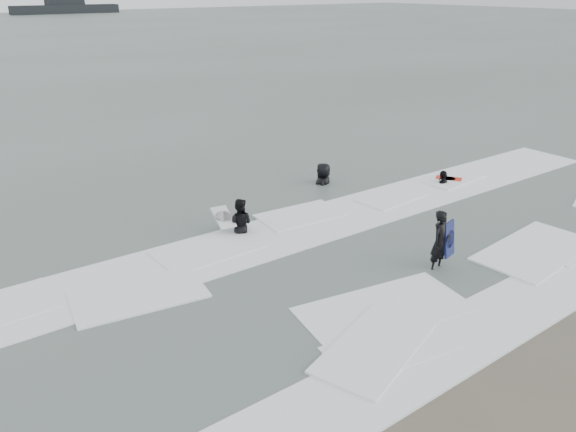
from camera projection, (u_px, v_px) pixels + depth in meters
ground at (422, 334)px, 12.17m from camera, size 320.00×320.00×0.00m
surfer_centre at (437, 270)px, 14.91m from camera, size 0.67×0.49×1.70m
surfer_wading at (240, 234)px, 17.07m from camera, size 1.03×1.02×1.68m
surfer_right_near at (442, 185)px, 21.16m from camera, size 1.10×0.75×1.73m
surfer_right_far at (323, 184)px, 21.26m from camera, size 1.11×1.14×1.98m
surf_foam at (316, 268)px, 14.93m from camera, size 30.03×9.06×0.09m
bodyboards at (376, 207)px, 17.72m from camera, size 10.21×6.03×1.25m
vessel_horizon at (66, 8)px, 139.48m from camera, size 25.55×4.56×3.47m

